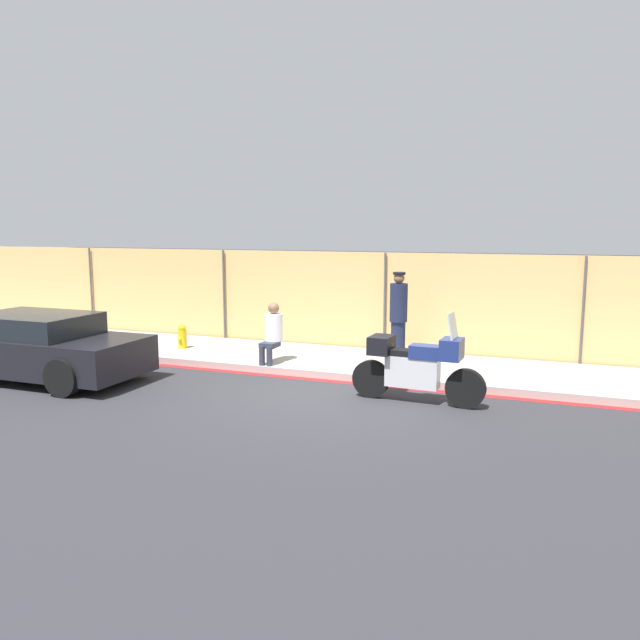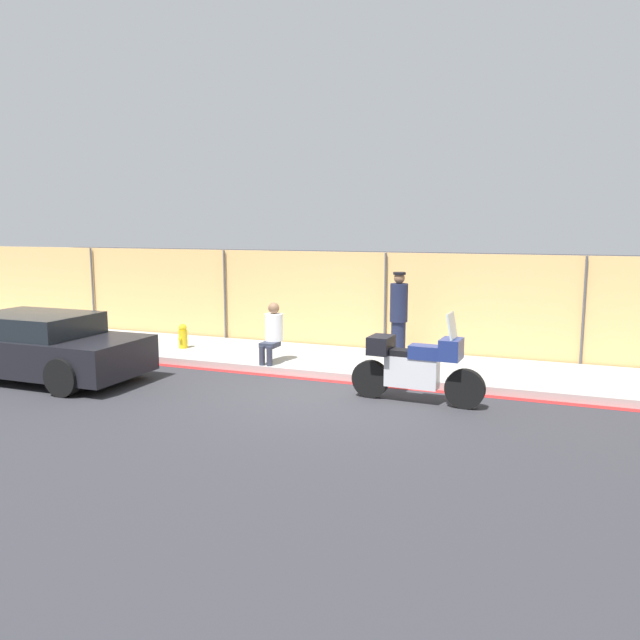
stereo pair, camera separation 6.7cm
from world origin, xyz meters
TOP-DOWN VIEW (x-y plane):
  - ground_plane at (0.00, 0.00)m, footprint 120.00×120.00m
  - sidewalk at (0.00, 2.34)m, footprint 30.32×2.55m
  - curb_paint_stripe at (0.00, 0.97)m, footprint 30.32×0.18m
  - storefront_fence at (-0.00, 3.70)m, footprint 28.81×0.17m
  - motorcycle at (1.48, 0.14)m, footprint 2.24×0.57m
  - officer_standing at (0.54, 2.71)m, footprint 0.37×0.37m
  - person_seated_on_curb at (-1.76, 1.49)m, footprint 0.37×0.63m
  - parked_car_left_down_street at (-5.47, -0.87)m, footprint 3.94×1.89m
  - fire_hydrant at (-4.31, 2.08)m, footprint 0.20×0.25m

SIDE VIEW (x-z plane):
  - ground_plane at x=0.00m, z-range 0.00..0.00m
  - curb_paint_stripe at x=0.00m, z-range 0.00..0.01m
  - sidewalk at x=0.00m, z-range 0.00..0.14m
  - fire_hydrant at x=-4.31m, z-range 0.14..0.70m
  - parked_car_left_down_street at x=-5.47m, z-range -0.01..1.25m
  - motorcycle at x=1.48m, z-range -0.14..1.39m
  - person_seated_on_curb at x=-1.76m, z-range 0.20..1.42m
  - officer_standing at x=0.54m, z-range 0.17..1.99m
  - storefront_fence at x=0.00m, z-range 0.00..2.31m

